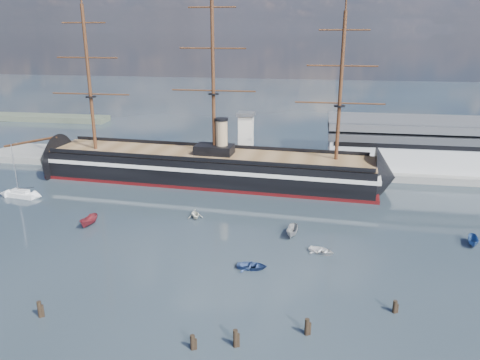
# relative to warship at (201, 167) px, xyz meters

# --- Properties ---
(ground) EXTENTS (600.00, 600.00, 0.00)m
(ground) POSITION_rel_warship_xyz_m (7.23, -20.00, -4.04)
(ground) COLOR #1B242B
(ground) RESTS_ON ground
(quay) EXTENTS (180.00, 18.00, 2.00)m
(quay) POSITION_rel_warship_xyz_m (17.23, 16.00, -4.04)
(quay) COLOR slate
(quay) RESTS_ON ground
(warehouse) EXTENTS (63.00, 21.00, 11.60)m
(warehouse) POSITION_rel_warship_xyz_m (65.23, 20.00, 3.95)
(warehouse) COLOR #B7BABC
(warehouse) RESTS_ON ground
(quay_tower) EXTENTS (5.00, 5.00, 15.00)m
(quay_tower) POSITION_rel_warship_xyz_m (10.23, 13.00, 5.72)
(quay_tower) COLOR silver
(quay_tower) RESTS_ON ground
(warship) EXTENTS (113.37, 21.90, 53.94)m
(warship) POSITION_rel_warship_xyz_m (0.00, 0.00, 0.00)
(warship) COLOR black
(warship) RESTS_ON ground
(sailboat) EXTENTS (8.66, 3.69, 13.42)m
(sailboat) POSITION_rel_warship_xyz_m (-40.97, -20.21, -3.18)
(sailboat) COLOR silver
(sailboat) RESTS_ON ground
(motorboat_a) EXTENTS (6.73, 3.13, 2.60)m
(motorboat_a) POSITION_rel_warship_xyz_m (-15.84, -34.00, -4.04)
(motorboat_a) COLOR maroon
(motorboat_a) RESTS_ON ground
(motorboat_b) EXTENTS (1.50, 3.36, 1.54)m
(motorboat_b) POSITION_rel_warship_xyz_m (20.73, -46.65, -4.04)
(motorboat_b) COLOR navy
(motorboat_b) RESTS_ON ground
(motorboat_c) EXTENTS (6.54, 3.04, 2.52)m
(motorboat_c) POSITION_rel_warship_xyz_m (26.78, -32.07, -4.04)
(motorboat_c) COLOR gray
(motorboat_c) RESTS_ON ground
(motorboat_d) EXTENTS (6.67, 5.16, 2.25)m
(motorboat_d) POSITION_rel_warship_xyz_m (5.12, -26.16, -4.04)
(motorboat_d) COLOR silver
(motorboat_d) RESTS_ON ground
(motorboat_e) EXTENTS (2.27, 3.28, 1.42)m
(motorboat_e) POSITION_rel_warship_xyz_m (32.61, -38.61, -4.04)
(motorboat_e) COLOR silver
(motorboat_e) RESTS_ON ground
(motorboat_f) EXTENTS (5.81, 3.01, 2.21)m
(motorboat_f) POSITION_rel_warship_xyz_m (61.30, -30.44, -4.04)
(motorboat_f) COLOR #2B4D87
(motorboat_f) RESTS_ON ground
(piling_near_left) EXTENTS (0.64, 0.64, 3.22)m
(piling_near_left) POSITION_rel_warship_xyz_m (-7.33, -65.89, -4.04)
(piling_near_left) COLOR black
(piling_near_left) RESTS_ON ground
(piling_near_mid) EXTENTS (0.64, 0.64, 2.80)m
(piling_near_mid) POSITION_rel_warship_xyz_m (16.25, -69.17, -4.04)
(piling_near_mid) COLOR black
(piling_near_mid) RESTS_ON ground
(piling_near_right) EXTENTS (0.64, 0.64, 3.16)m
(piling_near_right) POSITION_rel_warship_xyz_m (30.73, -63.60, -4.04)
(piling_near_right) COLOR black
(piling_near_right) RESTS_ON ground
(piling_far_right) EXTENTS (0.64, 0.64, 2.66)m
(piling_far_right) POSITION_rel_warship_xyz_m (43.25, -56.17, -4.04)
(piling_far_right) COLOR black
(piling_far_right) RESTS_ON ground
(piling_extra) EXTENTS (0.64, 0.64, 3.23)m
(piling_extra) POSITION_rel_warship_xyz_m (21.62, -67.71, -4.04)
(piling_extra) COLOR black
(piling_extra) RESTS_ON ground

